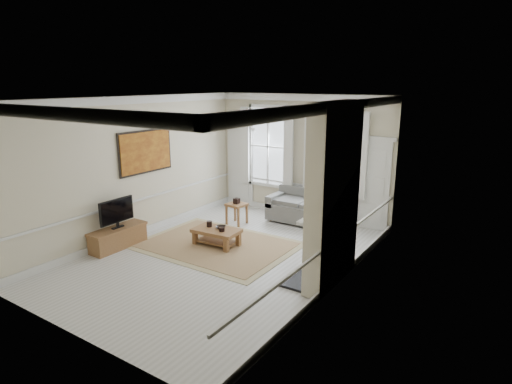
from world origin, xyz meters
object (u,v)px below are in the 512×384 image
Objects in this scene: sofa at (306,209)px; tv_stand at (118,238)px; side_table at (237,207)px; coffee_table at (216,232)px.

tv_stand is (-2.78, -4.00, -0.13)m from sofa.
sofa is 1.88m from side_table.
coffee_table is at bearing -71.11° from side_table.
tv_stand is (-1.29, -2.86, -0.22)m from side_table.
sofa is at bearing 55.24° from tv_stand.
tv_stand is at bearing -147.96° from coffee_table.
coffee_table is at bearing -109.91° from sofa.
coffee_table is (-0.96, -2.66, -0.05)m from sofa.
side_table is at bearing 104.49° from coffee_table.
tv_stand is (-1.81, -1.34, -0.08)m from coffee_table.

